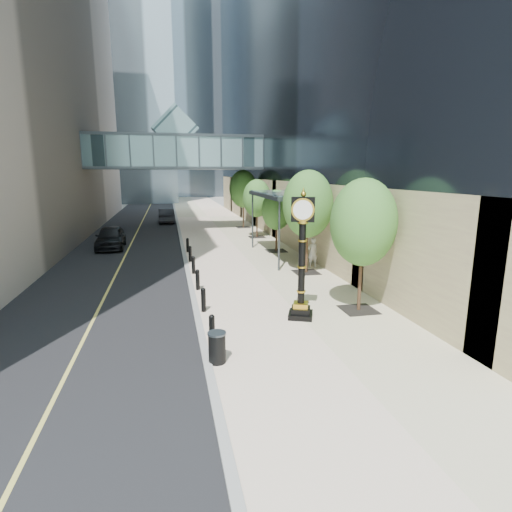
% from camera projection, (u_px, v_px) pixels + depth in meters
% --- Properties ---
extents(ground, '(320.00, 320.00, 0.00)m').
position_uv_depth(ground, '(299.00, 350.00, 12.97)').
color(ground, gray).
rests_on(ground, ground).
extents(road, '(8.00, 180.00, 0.02)m').
position_uv_depth(road, '(144.00, 219.00, 49.73)').
color(road, black).
rests_on(road, ground).
extents(sidewalk, '(8.00, 180.00, 0.06)m').
position_uv_depth(sidewalk, '(208.00, 217.00, 51.40)').
color(sidewalk, beige).
rests_on(sidewalk, ground).
extents(curb, '(0.25, 180.00, 0.07)m').
position_uv_depth(curb, '(176.00, 218.00, 50.56)').
color(curb, gray).
rests_on(curb, ground).
extents(distant_tower_b, '(26.00, 24.00, 90.00)m').
position_uv_depth(distant_tower_b, '(214.00, 6.00, 96.39)').
color(distant_tower_b, '#A1B9CB').
rests_on(distant_tower_b, ground).
extents(distant_tower_c, '(22.00, 22.00, 65.00)m').
position_uv_depth(distant_tower_c, '(156.00, 81.00, 119.71)').
color(distant_tower_c, '#A1B9CB').
rests_on(distant_tower_c, ground).
extents(skywalk, '(17.00, 4.20, 5.80)m').
position_uv_depth(skywalk, '(176.00, 150.00, 37.51)').
color(skywalk, slate).
rests_on(skywalk, ground).
extents(entrance_canopy, '(3.00, 8.00, 4.38)m').
position_uv_depth(entrance_canopy, '(283.00, 195.00, 26.21)').
color(entrance_canopy, '#383F44').
rests_on(entrance_canopy, ground).
extents(bollard_row, '(0.20, 16.20, 0.90)m').
position_uv_depth(bollard_row, '(195.00, 273.00, 20.90)').
color(bollard_row, black).
rests_on(bollard_row, sidewalk).
extents(street_trees, '(2.85, 28.74, 5.85)m').
position_uv_depth(street_trees, '(276.00, 200.00, 28.41)').
color(street_trees, black).
rests_on(street_trees, sidewalk).
extents(street_clock, '(1.20, 1.20, 4.92)m').
position_uv_depth(street_clock, '(302.00, 265.00, 15.29)').
color(street_clock, black).
rests_on(street_clock, sidewalk).
extents(trash_bin, '(0.63, 0.63, 0.90)m').
position_uv_depth(trash_bin, '(217.00, 348.00, 11.92)').
color(trash_bin, black).
rests_on(trash_bin, sidewalk).
extents(pedestrian, '(0.71, 0.53, 1.79)m').
position_uv_depth(pedestrian, '(313.00, 253.00, 23.87)').
color(pedestrian, '#B7B2A8').
rests_on(pedestrian, sidewalk).
extents(car_near, '(2.13, 5.00, 1.69)m').
position_uv_depth(car_near, '(111.00, 237.00, 30.11)').
color(car_near, black).
rests_on(car_near, road).
extents(car_far, '(1.86, 4.94, 1.61)m').
position_uv_depth(car_far, '(166.00, 216.00, 45.45)').
color(car_far, '#222227').
rests_on(car_far, road).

